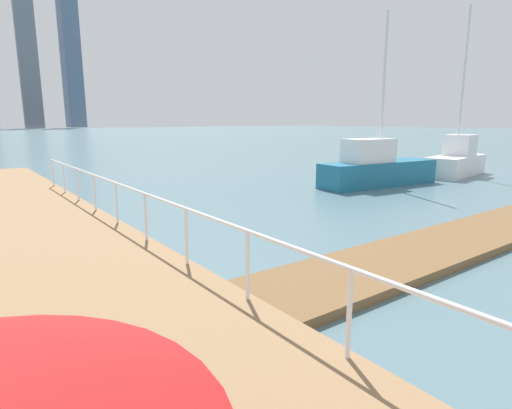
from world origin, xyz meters
TOP-DOWN VIEW (x-y plane):
  - ground_plane at (0.00, 20.00)m, footprint 300.00×300.00m
  - floating_dock at (3.65, 8.67)m, footprint 14.29×2.00m
  - boardwalk_railing at (-3.15, 9.36)m, footprint 0.06×25.30m
  - moored_boat_2 at (9.46, 15.86)m, footprint 6.31×2.16m
  - moored_boat_3 at (16.03, 15.58)m, footprint 5.12×2.53m
  - skyline_tower_4 at (20.60, 176.23)m, footprint 6.84×7.99m
  - skyline_tower_5 at (37.29, 185.67)m, footprint 6.40×9.98m

SIDE VIEW (x-z plane):
  - ground_plane at x=0.00m, z-range 0.00..0.00m
  - floating_dock at x=3.65m, z-range 0.00..0.18m
  - moored_boat_3 at x=16.03m, z-range -3.57..5.22m
  - moored_boat_2 at x=9.46m, z-range -3.01..4.66m
  - boardwalk_railing at x=-3.15m, z-range 0.72..1.80m
  - skyline_tower_4 at x=20.60m, z-range 0.00..44.18m
  - skyline_tower_5 at x=37.29m, z-range 0.00..57.06m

